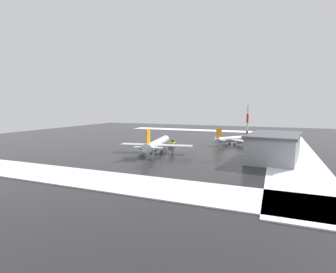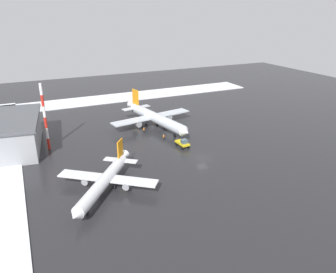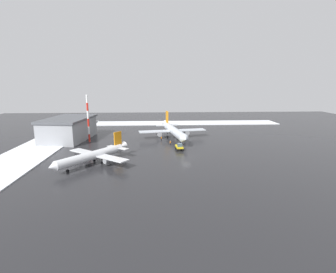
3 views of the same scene
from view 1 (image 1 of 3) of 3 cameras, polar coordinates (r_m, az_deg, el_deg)
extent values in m
plane|color=#232326|center=(126.18, 1.78, -1.39)|extent=(240.00, 240.00, 0.00)
cube|color=white|center=(118.60, 25.08, -2.47)|extent=(152.00, 16.00, 0.27)
cube|color=white|center=(68.63, -18.34, -8.46)|extent=(14.00, 116.00, 0.27)
cube|color=white|center=(190.00, 8.85, 1.28)|extent=(14.00, 116.00, 0.27)
cylinder|color=silver|center=(101.65, -2.23, -1.48)|extent=(28.13, 8.01, 3.17)
cone|color=silver|center=(116.23, -0.38, -0.45)|extent=(2.73, 3.36, 3.01)
cone|color=silver|center=(86.98, -4.73, -2.50)|extent=(3.75, 3.24, 3.09)
cube|color=silver|center=(101.21, -6.82, -1.72)|extent=(6.16, 12.66, 0.34)
cylinder|color=gray|center=(101.20, -5.73, -2.24)|extent=(3.45, 2.39, 1.87)
cube|color=silver|center=(97.36, 1.74, -2.00)|extent=(6.16, 12.66, 0.34)
cylinder|color=gray|center=(98.30, 0.71, -2.47)|extent=(3.45, 2.39, 1.87)
cube|color=orange|center=(88.63, -4.33, -0.07)|extent=(3.73, 0.98, 5.23)
cube|color=silver|center=(90.13, -5.98, -2.31)|extent=(3.17, 4.83, 0.22)
cube|color=silver|center=(88.57, -2.54, -2.44)|extent=(3.17, 4.83, 0.22)
cylinder|color=black|center=(111.27, -0.97, -1.50)|extent=(0.22, 0.22, 0.65)
cylinder|color=black|center=(111.47, -0.97, -2.19)|extent=(1.07, 0.50, 1.03)
cylinder|color=black|center=(99.71, -3.77, -2.46)|extent=(0.22, 0.22, 0.65)
cylinder|color=black|center=(99.94, -3.76, -3.23)|extent=(1.07, 0.50, 1.03)
cylinder|color=black|center=(98.68, -1.47, -2.54)|extent=(0.22, 0.22, 0.65)
cylinder|color=black|center=(98.90, -1.47, -3.32)|extent=(1.07, 0.50, 1.03)
cylinder|color=silver|center=(125.47, 14.53, -0.47)|extent=(18.86, 15.34, 2.48)
cone|color=silver|center=(134.02, 18.13, -0.14)|extent=(2.83, 2.94, 2.36)
cone|color=silver|center=(117.35, 10.37, -0.63)|extent=(3.35, 3.26, 2.41)
cube|color=silver|center=(128.31, 11.95, -0.34)|extent=(8.34, 9.48, 0.26)
cylinder|color=gray|center=(127.58, 12.50, -0.73)|extent=(2.86, 2.67, 1.46)
cube|color=silver|center=(119.78, 15.79, -0.94)|extent=(8.34, 9.48, 0.26)
cylinder|color=gray|center=(121.15, 15.40, -1.19)|extent=(2.86, 2.67, 1.46)
cube|color=orange|center=(118.19, 11.04, 0.73)|extent=(2.47, 1.99, 4.09)
cube|color=silver|center=(120.24, 10.38, -0.52)|extent=(3.64, 3.93, 0.18)
cube|color=silver|center=(116.98, 11.77, -0.75)|extent=(3.64, 3.93, 0.18)
cylinder|color=black|center=(131.08, 16.90, -0.73)|extent=(0.18, 0.18, 0.51)
cylinder|color=black|center=(131.22, 16.88, -1.19)|extent=(0.79, 0.69, 0.80)
cylinder|color=black|center=(125.24, 13.28, -0.95)|extent=(0.18, 0.18, 0.51)
cylinder|color=black|center=(125.38, 13.27, -1.43)|extent=(0.79, 0.69, 0.80)
cylinder|color=black|center=(122.95, 14.31, -1.12)|extent=(0.18, 0.18, 0.51)
cylinder|color=black|center=(123.09, 14.30, -1.61)|extent=(0.79, 0.69, 0.80)
cube|color=gold|center=(117.66, 1.00, -1.40)|extent=(4.75, 2.53, 0.50)
cube|color=#3F5160|center=(118.42, 1.13, -0.96)|extent=(1.51, 1.60, 1.10)
cylinder|color=black|center=(119.57, 0.77, -1.61)|extent=(0.92, 0.38, 0.90)
cylinder|color=black|center=(119.00, 1.68, -1.66)|extent=(0.92, 0.38, 0.90)
cylinder|color=black|center=(116.53, 0.30, -1.83)|extent=(0.92, 0.38, 0.90)
cylinder|color=black|center=(115.95, 1.23, -1.87)|extent=(0.92, 0.38, 0.90)
cylinder|color=black|center=(100.52, -2.66, -3.21)|extent=(0.16, 0.16, 0.85)
cylinder|color=black|center=(100.39, -2.75, -3.23)|extent=(0.16, 0.16, 0.85)
cylinder|color=orange|center=(100.33, -2.71, -2.81)|extent=(0.36, 0.36, 0.62)
sphere|color=tan|center=(100.26, -2.71, -2.56)|extent=(0.24, 0.24, 0.24)
cylinder|color=black|center=(102.28, 1.04, -3.04)|extent=(0.16, 0.16, 0.85)
cylinder|color=black|center=(102.21, 0.94, -3.04)|extent=(0.16, 0.16, 0.85)
cylinder|color=orange|center=(102.13, 0.99, -2.63)|extent=(0.36, 0.36, 0.62)
sphere|color=tan|center=(102.06, 0.99, -2.39)|extent=(0.24, 0.24, 0.24)
cylinder|color=black|center=(110.56, 1.03, -2.31)|extent=(0.16, 0.16, 0.85)
cylinder|color=black|center=(110.67, 0.95, -2.30)|extent=(0.16, 0.16, 0.85)
cylinder|color=orange|center=(110.50, 0.99, -1.92)|extent=(0.36, 0.36, 0.62)
sphere|color=tan|center=(110.44, 0.99, -1.70)|extent=(0.24, 0.24, 0.24)
cylinder|color=red|center=(96.31, 16.68, -3.28)|extent=(0.70, 0.70, 2.99)
cylinder|color=white|center=(95.85, 16.74, -1.52)|extent=(0.70, 0.70, 2.99)
cylinder|color=red|center=(95.49, 16.80, 0.26)|extent=(0.70, 0.70, 2.99)
cylinder|color=white|center=(95.22, 16.86, 2.05)|extent=(0.70, 0.70, 2.99)
cylinder|color=red|center=(95.04, 16.92, 3.84)|extent=(0.70, 0.70, 2.99)
cylinder|color=white|center=(94.96, 16.98, 5.64)|extent=(0.70, 0.70, 2.99)
cube|color=gray|center=(91.45, 22.03, -2.41)|extent=(25.57, 16.92, 8.00)
cube|color=#4C4F54|center=(90.90, 22.15, 0.33)|extent=(26.69, 18.03, 0.80)
camera|label=2|loc=(182.97, 21.35, 11.78)|focal=35.00mm
camera|label=3|loc=(197.11, 12.33, 7.95)|focal=28.00mm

